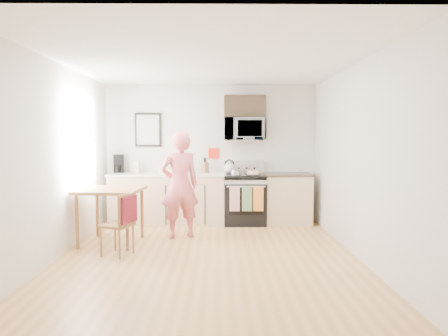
{
  "coord_description": "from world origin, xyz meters",
  "views": [
    {
      "loc": [
        0.16,
        -5.37,
        1.6
      ],
      "look_at": [
        0.23,
        1.0,
        1.12
      ],
      "focal_mm": 32.0,
      "sensor_mm": 36.0,
      "label": 1
    }
  ],
  "objects_px": {
    "microwave": "(245,129)",
    "chair": "(124,216)",
    "person": "(180,185)",
    "cake": "(253,173)",
    "dining_table": "(111,195)",
    "range": "(245,200)"
  },
  "relations": [
    {
      "from": "microwave",
      "to": "chair",
      "type": "relative_size",
      "value": 0.89
    },
    {
      "from": "person",
      "to": "chair",
      "type": "xyz_separation_m",
      "value": [
        -0.65,
        -1.01,
        -0.3
      ]
    },
    {
      "from": "microwave",
      "to": "dining_table",
      "type": "relative_size",
      "value": 0.85
    },
    {
      "from": "person",
      "to": "cake",
      "type": "bearing_deg",
      "value": -166.33
    },
    {
      "from": "chair",
      "to": "cake",
      "type": "relative_size",
      "value": 3.3
    },
    {
      "from": "chair",
      "to": "dining_table",
      "type": "bearing_deg",
      "value": 141.22
    },
    {
      "from": "range",
      "to": "cake",
      "type": "xyz_separation_m",
      "value": [
        0.13,
        -0.18,
        0.53
      ]
    },
    {
      "from": "microwave",
      "to": "range",
      "type": "bearing_deg",
      "value": -89.94
    },
    {
      "from": "chair",
      "to": "microwave",
      "type": "bearing_deg",
      "value": 73.71
    },
    {
      "from": "chair",
      "to": "cake",
      "type": "distance_m",
      "value": 2.68
    },
    {
      "from": "person",
      "to": "cake",
      "type": "relative_size",
      "value": 6.61
    },
    {
      "from": "microwave",
      "to": "person",
      "type": "relative_size",
      "value": 0.45
    },
    {
      "from": "range",
      "to": "cake",
      "type": "relative_size",
      "value": 4.51
    },
    {
      "from": "microwave",
      "to": "dining_table",
      "type": "bearing_deg",
      "value": -145.22
    },
    {
      "from": "cake",
      "to": "microwave",
      "type": "bearing_deg",
      "value": 115.52
    },
    {
      "from": "dining_table",
      "to": "person",
      "type": "bearing_deg",
      "value": 18.61
    },
    {
      "from": "person",
      "to": "cake",
      "type": "xyz_separation_m",
      "value": [
        1.24,
        0.84,
        0.11
      ]
    },
    {
      "from": "person",
      "to": "dining_table",
      "type": "relative_size",
      "value": 1.91
    },
    {
      "from": "microwave",
      "to": "dining_table",
      "type": "distance_m",
      "value": 2.76
    },
    {
      "from": "dining_table",
      "to": "microwave",
      "type": "bearing_deg",
      "value": 34.78
    },
    {
      "from": "range",
      "to": "microwave",
      "type": "height_order",
      "value": "microwave"
    },
    {
      "from": "range",
      "to": "microwave",
      "type": "bearing_deg",
      "value": 90.06
    }
  ]
}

